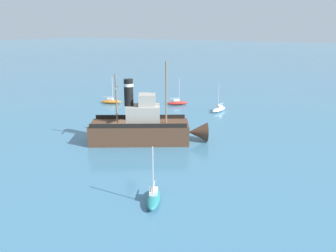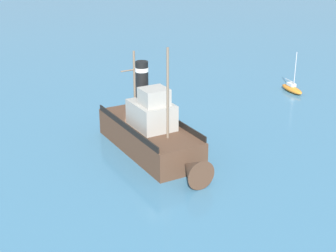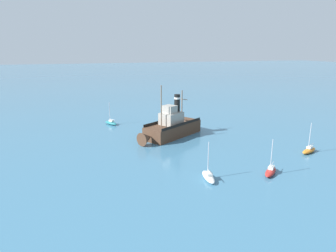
{
  "view_description": "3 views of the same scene",
  "coord_description": "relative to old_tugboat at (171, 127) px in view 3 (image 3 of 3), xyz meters",
  "views": [
    {
      "loc": [
        33.65,
        25.85,
        13.87
      ],
      "look_at": [
        -1.21,
        5.76,
        2.51
      ],
      "focal_mm": 38.0,
      "sensor_mm": 36.0,
      "label": 1
    },
    {
      "loc": [
        -3.61,
        43.38,
        18.74
      ],
      "look_at": [
        -2.64,
        3.6,
        3.01
      ],
      "focal_mm": 55.0,
      "sensor_mm": 36.0,
      "label": 2
    },
    {
      "loc": [
        -52.37,
        20.36,
        16.08
      ],
      "look_at": [
        -2.63,
        3.42,
        2.47
      ],
      "focal_mm": 32.0,
      "sensor_mm": 36.0,
      "label": 3
    }
  ],
  "objects": [
    {
      "name": "sailboat_teal",
      "position": [
        12.82,
        9.37,
        -1.4
      ],
      "size": [
        3.88,
        2.72,
        4.9
      ],
      "color": "#23757A",
      "rests_on": "ground"
    },
    {
      "name": "old_tugboat",
      "position": [
        0.0,
        0.0,
        0.0
      ],
      "size": [
        10.3,
        14.09,
        9.9
      ],
      "color": "#4C3323",
      "rests_on": "ground"
    },
    {
      "name": "ground_plane",
      "position": [
        1.27,
        -2.38,
        -1.83
      ],
      "size": [
        600.0,
        600.0,
        0.0
      ],
      "primitive_type": "plane",
      "color": "teal"
    },
    {
      "name": "sailboat_red",
      "position": [
        -20.76,
        -6.66,
        -1.4
      ],
      "size": [
        3.29,
        3.62,
        4.9
      ],
      "color": "#B22823",
      "rests_on": "ground"
    },
    {
      "name": "sailboat_orange",
      "position": [
        -15.67,
        -17.82,
        -1.4
      ],
      "size": [
        2.47,
        3.93,
        4.9
      ],
      "color": "orange",
      "rests_on": "ground"
    },
    {
      "name": "sailboat_white",
      "position": [
        -19.64,
        1.87,
        -1.4
      ],
      "size": [
        3.92,
        1.63,
        4.9
      ],
      "color": "white",
      "rests_on": "ground"
    }
  ]
}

